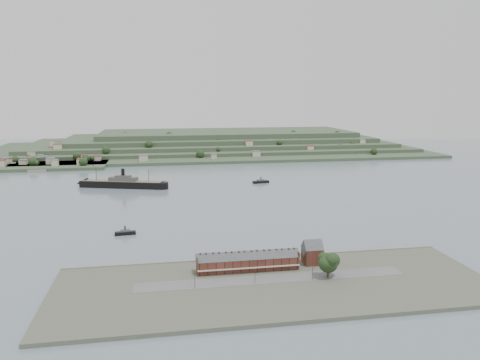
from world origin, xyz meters
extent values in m
plane|color=slate|center=(0.00, 0.00, 0.00)|extent=(1400.00, 1400.00, 0.00)
cube|color=#4C5142|center=(0.00, -188.00, 1.00)|extent=(220.00, 80.00, 2.00)
cube|color=gray|center=(0.00, -149.00, 1.30)|extent=(220.00, 2.00, 2.60)
cube|color=#595959|center=(0.00, -182.00, 2.05)|extent=(140.00, 12.00, 0.10)
cube|color=#4B241A|center=(-10.00, -168.00, 5.50)|extent=(55.00, 8.00, 7.00)
cube|color=#3A3D42|center=(-10.00, -168.00, 9.00)|extent=(55.60, 8.15, 8.15)
cube|color=#AAA497|center=(-10.00, -172.80, 5.00)|extent=(55.00, 1.60, 0.25)
cube|color=#4B241A|center=(-37.50, -168.00, 10.00)|extent=(0.50, 8.40, 3.00)
cube|color=#4B241A|center=(17.50, -168.00, 10.00)|extent=(0.50, 8.40, 3.00)
cube|color=black|center=(-32.00, -168.00, 11.40)|extent=(0.90, 1.40, 3.20)
cube|color=black|center=(-26.50, -168.00, 11.40)|extent=(0.90, 1.40, 3.20)
cube|color=black|center=(-12.75, -168.00, 11.40)|extent=(0.90, 1.40, 3.20)
cube|color=black|center=(-7.25, -168.00, 11.40)|extent=(0.90, 1.40, 3.20)
cube|color=black|center=(6.50, -168.00, 11.40)|extent=(0.90, 1.40, 3.20)
cube|color=black|center=(12.00, -168.00, 11.40)|extent=(0.90, 1.40, 3.20)
cube|color=#4B241A|center=(27.50, -164.00, 6.50)|extent=(10.00, 10.00, 9.00)
cube|color=#3A3D42|center=(27.50, -164.00, 11.00)|extent=(10.40, 10.18, 10.18)
cube|color=#344C32|center=(0.00, 360.00, 2.00)|extent=(760.00, 260.00, 4.00)
cube|color=#344C32|center=(20.00, 385.00, 6.50)|extent=(680.00, 220.00, 5.00)
cube|color=#344C32|center=(35.00, 400.00, 12.00)|extent=(600.00, 200.00, 6.00)
cube|color=#344C32|center=(50.00, 415.00, 18.50)|extent=(520.00, 180.00, 7.00)
cube|color=#344C32|center=(65.00, 430.00, 26.00)|extent=(440.00, 160.00, 8.00)
cube|color=#344C32|center=(-200.00, 250.00, 2.00)|extent=(150.00, 90.00, 4.00)
cube|color=gray|center=(-205.00, 208.00, 1.40)|extent=(22.00, 14.00, 2.80)
cube|color=black|center=(-94.39, 85.64, 3.41)|extent=(86.94, 37.88, 6.81)
cone|color=black|center=(-136.07, 99.02, 3.41)|extent=(14.68, 14.68, 11.67)
cylinder|color=black|center=(-52.70, 72.26, 3.41)|extent=(11.67, 11.67, 6.81)
cube|color=#76674E|center=(-94.39, 85.64, 7.10)|extent=(84.79, 36.36, 0.58)
cube|color=#4A4744|center=(-92.54, 85.05, 9.24)|extent=(30.47, 17.26, 3.89)
cube|color=#4A4744|center=(-92.54, 85.05, 11.87)|extent=(16.90, 11.24, 2.43)
cylinder|color=black|center=(-92.54, 85.05, 15.57)|extent=(3.50, 3.50, 8.76)
cylinder|color=#3E2B1C|center=(-120.33, 93.97, 13.62)|extent=(0.49, 0.49, 15.57)
cylinder|color=#3E2B1C|center=(-66.60, 76.72, 12.65)|extent=(0.49, 0.49, 13.62)
cube|color=black|center=(-79.99, -83.97, 1.14)|extent=(14.49, 5.05, 2.27)
cube|color=#4A4744|center=(-79.99, -83.97, 2.84)|extent=(6.64, 3.59, 1.71)
cylinder|color=black|center=(-79.99, -83.97, 4.74)|extent=(0.95, 0.95, 3.32)
cube|color=black|center=(-139.54, 216.43, 1.06)|extent=(16.36, 9.88, 2.11)
cube|color=#4A4744|center=(-139.54, 216.43, 2.64)|extent=(7.93, 5.88, 1.59)
cylinder|color=black|center=(-139.54, 216.43, 4.40)|extent=(0.88, 0.88, 3.08)
cube|color=black|center=(53.11, 85.92, 1.20)|extent=(18.60, 8.15, 2.40)
cube|color=#4A4744|center=(53.11, 85.92, 3.00)|extent=(8.68, 5.39, 1.80)
cylinder|color=black|center=(53.11, 85.92, 5.00)|extent=(1.00, 1.00, 3.50)
cylinder|color=#3E2B1C|center=(28.90, -185.18, 4.76)|extent=(1.32, 1.32, 5.52)
sphere|color=#1C3116|center=(28.90, -185.18, 9.72)|extent=(9.93, 9.93, 9.93)
sphere|color=#1C3116|center=(31.65, -184.08, 10.83)|extent=(7.72, 7.72, 7.72)
sphere|color=#1C3116|center=(26.69, -186.83, 10.28)|extent=(7.06, 7.06, 7.06)
sphere|color=#1C3116|center=(29.45, -187.61, 12.48)|extent=(6.62, 6.62, 6.62)
camera|label=1|loc=(-55.25, -402.85, 95.63)|focal=35.00mm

